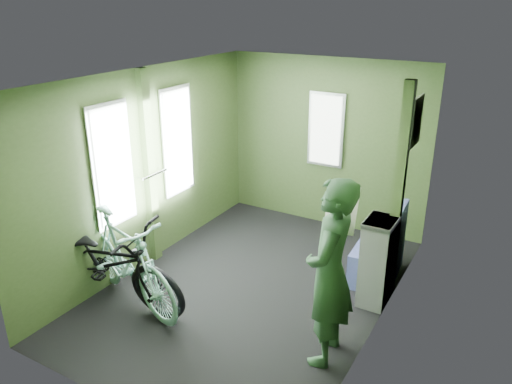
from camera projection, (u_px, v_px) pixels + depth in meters
room at (250, 162)px, 5.06m from camera, size 4.00×4.02×2.31m
bicycle_black at (113, 302)px, 5.26m from camera, size 1.90×0.84×1.10m
bicycle_mint at (131, 303)px, 5.26m from camera, size 1.79×1.01×1.06m
passenger at (330, 273)px, 4.18m from camera, size 0.48×0.75×1.69m
waste_box at (377, 262)px, 5.10m from camera, size 0.28×0.39×0.95m
bench_seat at (379, 257)px, 5.64m from camera, size 0.50×0.84×0.86m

